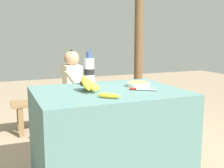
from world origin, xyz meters
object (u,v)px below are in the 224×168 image
object	(u,v)px
wooden_bench	(75,103)
banana_bunch_green	(107,91)
banana_bunch_ripe	(87,83)
support_post_far	(139,40)
knife	(139,89)
serving_bowl	(138,84)
seated_vendor	(69,84)
water_bottle	(89,71)
loose_banana_front	(109,96)

from	to	relation	value
wooden_bench	banana_bunch_green	size ratio (longest dim) A/B	6.15
banana_bunch_ripe	support_post_far	bearing A→B (deg)	52.51
banana_bunch_ripe	knife	size ratio (longest dim) A/B	1.44
knife	wooden_bench	distance (m)	1.66
serving_bowl	wooden_bench	world-z (taller)	serving_bowl
banana_bunch_ripe	wooden_bench	xyz separation A→B (m)	(0.28, 1.46, -0.51)
knife	seated_vendor	bearing A→B (deg)	134.07
banana_bunch_ripe	seated_vendor	size ratio (longest dim) A/B	0.27
support_post_far	water_bottle	bearing A→B (deg)	-129.83
knife	support_post_far	xyz separation A→B (m)	(1.04, 2.00, 0.37)
support_post_far	banana_bunch_ripe	bearing A→B (deg)	-127.49
banana_bunch_ripe	loose_banana_front	world-z (taller)	banana_bunch_ripe
seated_vendor	loose_banana_front	bearing A→B (deg)	87.64
water_bottle	loose_banana_front	xyz separation A→B (m)	(-0.04, -0.58, -0.11)
banana_bunch_ripe	wooden_bench	world-z (taller)	banana_bunch_ripe
seated_vendor	support_post_far	xyz separation A→B (m)	(1.24, 0.44, 0.56)
serving_bowl	banana_bunch_green	world-z (taller)	serving_bowl
seated_vendor	serving_bowl	bearing A→B (deg)	103.49
loose_banana_front	wooden_bench	size ratio (longest dim) A/B	0.10
banana_bunch_green	support_post_far	distance (m)	1.06
banana_bunch_green	knife	bearing A→B (deg)	-102.30
water_bottle	knife	distance (m)	0.51
wooden_bench	support_post_far	xyz separation A→B (m)	(1.16, 0.41, 0.82)
seated_vendor	support_post_far	world-z (taller)	support_post_far
serving_bowl	knife	xyz separation A→B (m)	(-0.08, -0.17, -0.01)
water_bottle	support_post_far	size ratio (longest dim) A/B	0.14
banana_bunch_green	support_post_far	xyz separation A→B (m)	(0.69, 0.41, 0.69)
water_bottle	knife	size ratio (longest dim) A/B	1.68
seated_vendor	support_post_far	size ratio (longest dim) A/B	0.45
seated_vendor	banana_bunch_ripe	bearing A→B (deg)	84.28
knife	banana_bunch_green	xyz separation A→B (m)	(0.35, 1.59, -0.33)
banana_bunch_ripe	water_bottle	distance (m)	0.30
banana_bunch_ripe	knife	world-z (taller)	banana_bunch_ripe
knife	support_post_far	distance (m)	2.28
wooden_bench	seated_vendor	xyz separation A→B (m)	(-0.08, -0.03, 0.26)
wooden_bench	banana_bunch_green	bearing A→B (deg)	-0.12
serving_bowl	banana_bunch_green	xyz separation A→B (m)	(0.27, 1.42, -0.34)
wooden_bench	seated_vendor	distance (m)	0.28
loose_banana_front	support_post_far	bearing A→B (deg)	57.77
banana_bunch_ripe	wooden_bench	distance (m)	1.57
wooden_bench	support_post_far	distance (m)	1.48
water_bottle	wooden_bench	size ratio (longest dim) A/B	0.20
loose_banana_front	seated_vendor	size ratio (longest dim) A/B	0.15
loose_banana_front	knife	xyz separation A→B (m)	(0.34, 0.18, -0.01)
banana_bunch_ripe	water_bottle	bearing A→B (deg)	69.19
water_bottle	support_post_far	xyz separation A→B (m)	(1.33, 1.60, 0.25)
water_bottle	knife	xyz separation A→B (m)	(0.29, -0.40, -0.12)
water_bottle	banana_bunch_green	world-z (taller)	water_bottle
banana_bunch_ripe	banana_bunch_green	distance (m)	1.68
banana_bunch_ripe	wooden_bench	size ratio (longest dim) A/B	0.17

